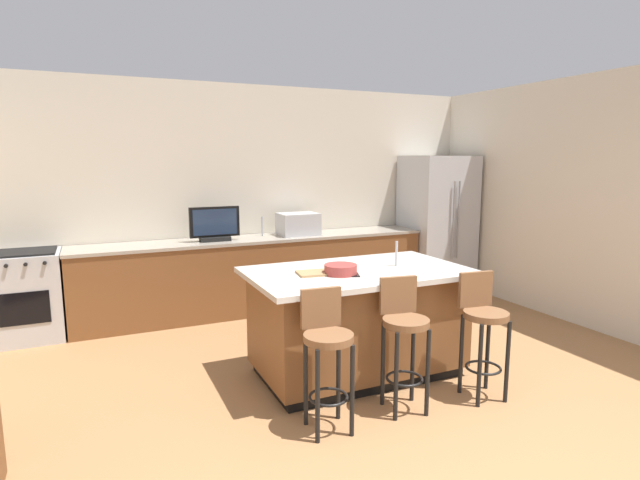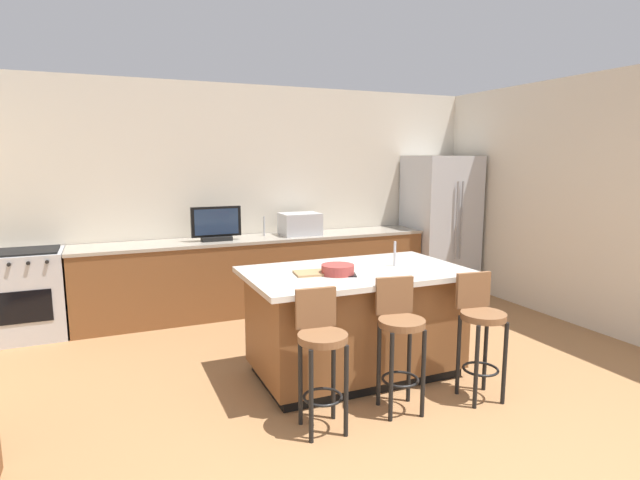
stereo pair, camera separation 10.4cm
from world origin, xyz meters
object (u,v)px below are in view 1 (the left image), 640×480
Objects in this scene: kitchen_island at (357,321)px; microwave at (298,224)px; refrigerator at (437,224)px; bar_stool_left at (327,348)px; range_oven at (23,296)px; tv_monitor at (215,225)px; cutting_board at (320,273)px; cell_phone at (355,275)px; bar_stool_center at (404,332)px; bar_stool_right at (483,324)px; fruit_bowl at (341,269)px.

microwave is (0.32, 2.15, 0.57)m from kitchen_island.
bar_stool_left is (-3.03, -2.78, -0.36)m from refrigerator.
range_oven is at bearing 130.63° from bar_stool_left.
kitchen_island is 2.30m from tv_monitor.
kitchen_island is 0.58m from cutting_board.
tv_monitor is at bearing -177.20° from microwave.
cell_phone is (-2.51, -2.23, -0.02)m from refrigerator.
microwave reaches higher than range_oven.
kitchen_island is 3.22× the size of tv_monitor.
microwave is at bearing 2.80° from tv_monitor.
range_oven is 1.61× the size of tv_monitor.
cutting_board is at bearing -79.85° from tv_monitor.
bar_stool_center is at bearing -96.42° from microwave.
cell_phone is (-0.80, 0.61, 0.34)m from bar_stool_right.
microwave reaches higher than fruit_bowl.
bar_stool_left is at bearing -110.78° from cutting_board.
refrigerator reaches higher than bar_stool_center.
fruit_bowl is (-0.21, -0.09, 0.49)m from kitchen_island.
cutting_board is (-1.04, 0.77, 0.35)m from bar_stool_right.
bar_stool_right is at bearing -40.77° from range_oven.
kitchen_island is at bearing 0.36° from cutting_board.
bar_stool_left is at bearing -137.40° from refrigerator.
fruit_bowl is 0.12m from cell_phone.
refrigerator is at bearing -0.50° from tv_monitor.
range_oven is 3.09m from microwave.
tv_monitor reaches higher than microwave.
tv_monitor is (1.98, -0.05, 0.63)m from range_oven.
cutting_board is (-0.68, -2.15, -0.11)m from microwave.
microwave is 3.20× the size of cell_phone.
range_oven is (-2.71, 2.15, -0.01)m from kitchen_island.
bar_stool_center is 1.01× the size of bar_stool_right.
range_oven is 4.48m from bar_stool_right.
microwave is at bearing 72.34° from cutting_board.
bar_stool_center reaches higher than range_oven.
bar_stool_right is (-1.72, -2.84, -0.36)m from refrigerator.
tv_monitor is 0.59× the size of bar_stool_left.
tv_monitor reaches higher than range_oven.
microwave is 2.98m from bar_stool_right.
kitchen_island is 0.54m from fruit_bowl.
range_oven is 0.95× the size of bar_stool_right.
refrigerator is at bearing 58.24° from bar_stool_center.
bar_stool_left is 1.00× the size of bar_stool_right.
tv_monitor is at bearing -1.47° from range_oven.
tv_monitor is at bearing 113.99° from bar_stool_center.
fruit_bowl is at bearing -41.84° from range_oven.
cell_phone is 0.42× the size of cutting_board.
tv_monitor is (-3.13, 0.03, 0.15)m from refrigerator.
bar_stool_left is at bearing -123.84° from fruit_bowl.
kitchen_island is at bearing 99.57° from bar_stool_center.
bar_stool_center is at bearing -62.18° from cutting_board.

